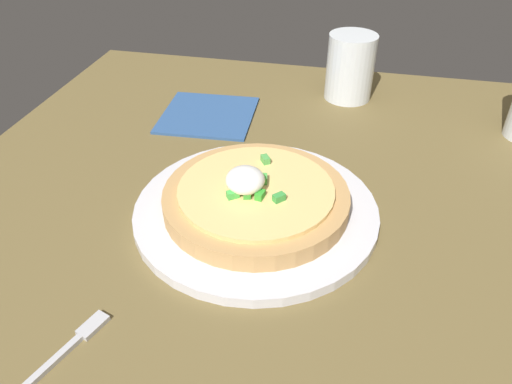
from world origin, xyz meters
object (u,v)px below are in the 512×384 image
plate (256,210)px  pizza (256,197)px  cup_near (350,70)px  napkin (208,115)px  fork (63,353)px

plate → pizza: bearing=-55.0°
pizza → plate: bearing=125.0°
cup_near → napkin: cup_near is taller
pizza → napkin: pizza is taller
cup_near → fork: size_ratio=0.91×
plate → fork: size_ratio=2.43×
plate → pizza: size_ratio=1.33×
pizza → cup_near: cup_near is taller
plate → cup_near: (-33.44, 8.07, 4.03)cm
plate → pizza: pizza is taller
pizza → fork: 24.77cm
pizza → fork: bearing=-28.4°
cup_near → napkin: 23.87cm
fork → napkin: (-43.72, -0.63, -0.05)cm
fork → pizza: bearing=-8.9°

